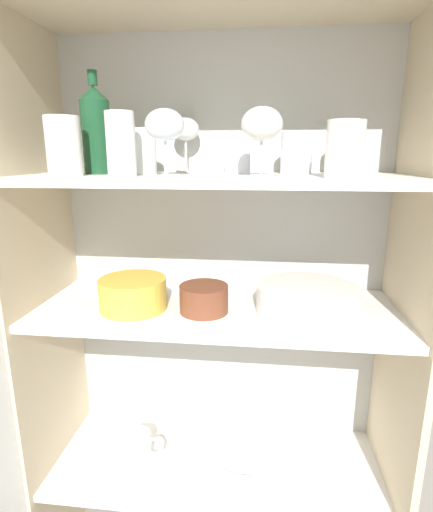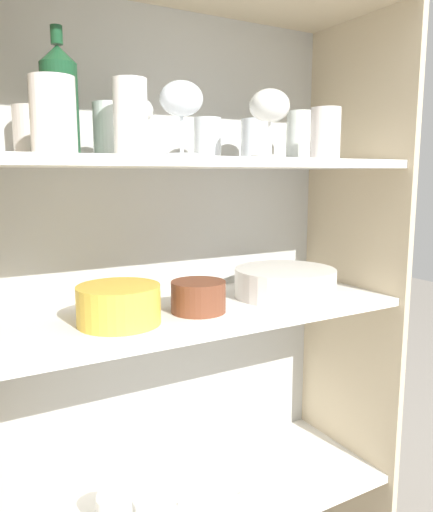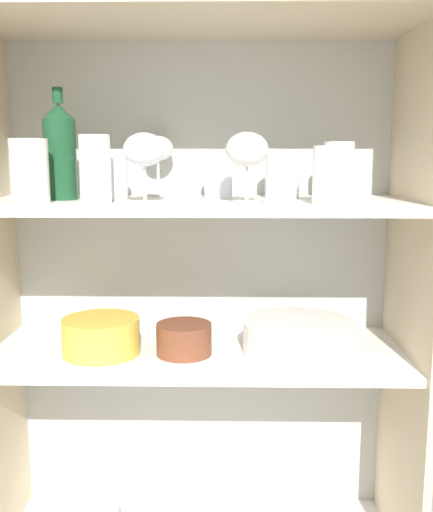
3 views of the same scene
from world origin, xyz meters
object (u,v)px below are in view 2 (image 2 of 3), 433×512
plate_stack_white (285,282)px  serving_bowl_small (198,295)px  mixing_bowl_large (119,303)px  wine_bottle (60,100)px

plate_stack_white → serving_bowl_small: 0.26m
plate_stack_white → mixing_bowl_large: (-0.45, -0.02, 0.01)m
wine_bottle → mixing_bowl_large: (0.09, -0.05, -0.41)m
plate_stack_white → serving_bowl_small: bearing=-175.5°
wine_bottle → mixing_bowl_large: bearing=-29.3°
mixing_bowl_large → serving_bowl_small: mixing_bowl_large is taller
wine_bottle → plate_stack_white: wine_bottle is taller
plate_stack_white → serving_bowl_small: size_ratio=2.07×
wine_bottle → serving_bowl_small: 0.50m
mixing_bowl_large → serving_bowl_small: (0.19, -0.00, -0.01)m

